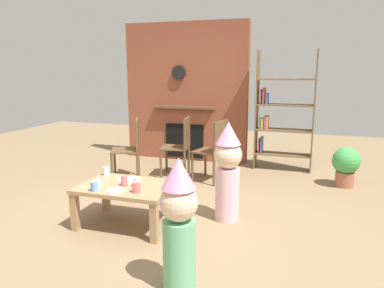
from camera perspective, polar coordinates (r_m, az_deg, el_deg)
name	(u,v)px	position (r m, az deg, el deg)	size (l,w,h in m)	color
ground_plane	(168,217)	(4.03, -3.86, -11.57)	(12.00, 12.00, 0.00)	#846B4C
brick_fireplace_feature	(186,93)	(6.38, -0.96, 8.12)	(2.20, 0.28, 2.40)	brown
bookshelf	(280,115)	(5.89, 13.86, 4.50)	(0.90, 0.28, 1.90)	brown
coffee_table	(127,191)	(3.78, -10.33, -7.43)	(0.96, 0.68, 0.43)	#9E7A51
paper_cup_near_left	(137,182)	(3.67, -8.77, -6.05)	(0.07, 0.07, 0.10)	silver
paper_cup_near_right	(95,186)	(3.64, -15.28, -6.52)	(0.07, 0.07, 0.09)	#669EE0
paper_cup_center	(124,181)	(3.73, -10.74, -5.77)	(0.06, 0.06, 0.10)	#E5666B
paper_cup_far_left	(106,171)	(4.13, -13.54, -4.22)	(0.07, 0.07, 0.10)	silver
paper_cup_far_right	(136,187)	(3.51, -8.87, -6.84)	(0.08, 0.08, 0.10)	#E5666B
paper_plate_front	(127,180)	(3.92, -10.35, -5.59)	(0.20, 0.20, 0.01)	white
paper_plate_rear	(115,191)	(3.59, -12.12, -7.30)	(0.18, 0.18, 0.01)	white
birthday_cake_slice	(98,180)	(3.85, -14.76, -5.52)	(0.10, 0.10, 0.09)	#EAC68C
table_fork	(85,188)	(3.76, -16.68, -6.71)	(0.15, 0.02, 0.01)	silver
child_with_cone_hat	(179,222)	(2.61, -2.09, -12.26)	(0.28, 0.28, 1.00)	#66B27F
child_in_pink	(228,169)	(3.80, 5.72, -4.00)	(0.30, 0.30, 1.07)	#EAB2C6
dining_chair_left	(131,145)	(5.30, -9.63, -0.20)	(0.53, 0.53, 0.90)	brown
dining_chair_middle	(181,143)	(5.39, -1.77, 0.14)	(0.45, 0.45, 0.90)	brown
dining_chair_right	(215,147)	(5.10, 3.73, -0.53)	(0.49, 0.49, 0.90)	brown
potted_plant_tall	(346,164)	(5.37, 23.32, -3.01)	(0.37, 0.37, 0.55)	#9E5B42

